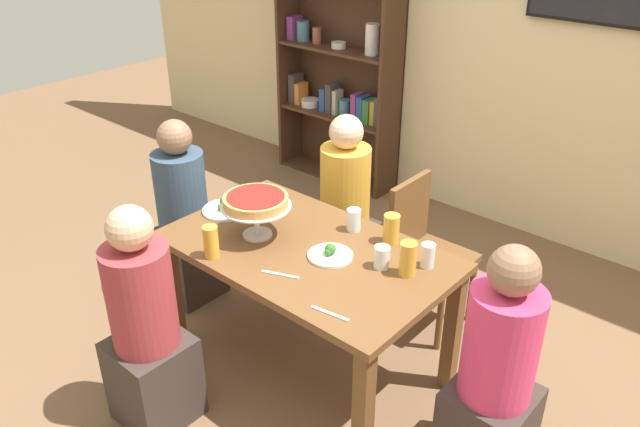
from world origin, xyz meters
TOP-DOWN VIEW (x-y plane):
  - ground_plane at (0.00, 0.00)m, footprint 12.00×12.00m
  - rear_partition at (0.00, 2.20)m, footprint 8.00×0.12m
  - dining_table at (0.00, 0.00)m, footprint 1.40×0.85m
  - bookshelf at (-1.45, 2.02)m, footprint 1.10×0.30m
  - diner_far_left at (-0.34, 0.72)m, footprint 0.34×0.34m
  - diner_head_west at (-1.01, 0.02)m, footprint 0.34×0.34m
  - diner_head_east at (1.03, 0.01)m, footprint 0.34×0.34m
  - diner_near_left at (-0.32, -0.74)m, footprint 0.34×0.34m
  - chair_far_right at (0.21, 0.75)m, footprint 0.40×0.40m
  - deep_dish_pizza_stand at (-0.27, -0.07)m, footprint 0.35×0.35m
  - salad_plate_near_diner at (0.14, 0.01)m, footprint 0.22×0.22m
  - salad_plate_far_diner at (-0.59, 0.00)m, footprint 0.26×0.26m
  - beer_glass_amber_tall at (-0.29, -0.35)m, footprint 0.07×0.07m
  - beer_glass_amber_short at (0.28, 0.31)m, footprint 0.08×0.08m
  - beer_glass_amber_spare at (0.50, 0.13)m, footprint 0.08×0.08m
  - water_glass_clear_near at (0.06, 0.29)m, footprint 0.07×0.07m
  - water_glass_clear_far at (0.37, 0.10)m, footprint 0.07×0.07m
  - water_glass_clear_spare at (0.53, 0.25)m, footprint 0.07×0.07m
  - cutlery_fork_near at (0.42, -0.32)m, footprint 0.18×0.04m
  - cutlery_knife_near at (0.07, -0.25)m, footprint 0.17×0.08m

SIDE VIEW (x-z plane):
  - ground_plane at x=0.00m, z-range 0.00..0.00m
  - chair_far_right at x=0.21m, z-range 0.05..0.92m
  - diner_far_left at x=-0.34m, z-range -0.08..1.07m
  - diner_head_west at x=-1.01m, z-range -0.08..1.07m
  - diner_head_east at x=1.03m, z-range -0.08..1.07m
  - diner_near_left at x=-0.32m, z-range -0.08..1.07m
  - dining_table at x=0.00m, z-range 0.27..1.01m
  - cutlery_fork_near at x=0.42m, z-range 0.74..0.74m
  - cutlery_knife_near at x=0.07m, z-range 0.74..0.74m
  - salad_plate_near_diner at x=0.14m, z-range 0.72..0.79m
  - salad_plate_far_diner at x=-0.59m, z-range 0.72..0.79m
  - water_glass_clear_far at x=0.37m, z-range 0.74..0.85m
  - water_glass_clear_near at x=0.06m, z-range 0.74..0.86m
  - water_glass_clear_spare at x=0.53m, z-range 0.74..0.86m
  - beer_glass_amber_short at x=0.28m, z-range 0.74..0.89m
  - beer_glass_amber_tall at x=-0.29m, z-range 0.74..0.90m
  - beer_glass_amber_spare at x=0.50m, z-range 0.74..0.90m
  - deep_dish_pizza_stand at x=-0.27m, z-range 0.81..1.03m
  - bookshelf at x=-1.45m, z-range 0.00..2.22m
  - rear_partition at x=0.00m, z-range 0.00..2.80m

